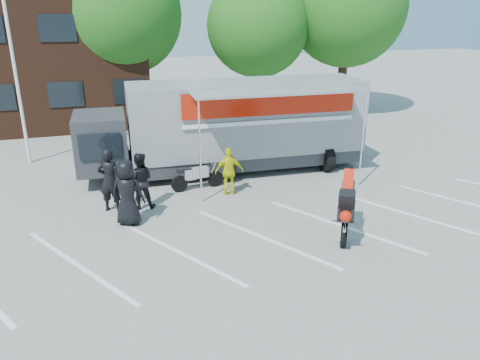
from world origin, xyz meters
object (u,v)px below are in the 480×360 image
spectator_hivis (229,172)px  transporter_truck (234,170)px  tree_right (347,7)px  spectator_leather_c (140,181)px  tree_mid (258,26)px  stunt_bike_rider (344,234)px  parked_motorcycle (198,189)px  tree_left (121,14)px  spectator_leather_b (110,180)px  flagpole (16,31)px  spectator_leather_a (127,193)px

spectator_hivis → transporter_truck: bearing=-102.9°
tree_right → spectator_leather_c: (-12.71, -10.43, -4.99)m
tree_mid → stunt_bike_rider: 15.54m
parked_motorcycle → stunt_bike_rider: bearing=-152.6°
tree_mid → spectator_hivis: 12.45m
tree_left → transporter_truck: 11.35m
tree_mid → parked_motorcycle: 12.45m
tree_right → spectator_hivis: 15.03m
spectator_leather_b → spectator_hivis: 3.81m
stunt_bike_rider → parked_motorcycle: bearing=155.1°
parked_motorcycle → spectator_hivis: 1.46m
tree_mid → parked_motorcycle: (-5.69, -9.91, -4.94)m
tree_right → spectator_hivis: size_ratio=5.64×
flagpole → tree_right: 16.88m
spectator_leather_b → spectator_leather_c: (0.88, -0.04, -0.11)m
transporter_truck → parked_motorcycle: 2.35m
spectator_leather_a → spectator_leather_c: bearing=-90.2°
stunt_bike_rider → tree_right: bearing=92.7°
flagpole → transporter_truck: size_ratio=0.76×
spectator_leather_a → spectator_leather_c: (0.46, 1.09, -0.07)m
flagpole → spectator_hivis: (6.46, -5.72, -4.24)m
tree_left → parked_motorcycle: size_ratio=4.56×
flagpole → spectator_hivis: flagpole is taller
tree_right → stunt_bike_rider: tree_right is taller
tree_left → transporter_truck: tree_left is taller
transporter_truck → spectator_hivis: transporter_truck is taller
tree_left → tree_right: bearing=-7.1°
spectator_leather_b → spectator_leather_c: bearing=-160.7°
stunt_bike_rider → tree_left: bearing=137.0°
tree_right → transporter_truck: (-8.90, -7.89, -5.88)m
transporter_truck → spectator_hivis: (-0.88, -2.34, 0.81)m
parked_motorcycle → spectator_hivis: size_ratio=1.17×
flagpole → spectator_leather_a: 8.69m
spectator_leather_a → spectator_hivis: 3.63m
transporter_truck → spectator_hivis: 2.62m
parked_motorcycle → spectator_leather_b: (-2.90, -0.98, 0.99)m
flagpole → spectator_leather_b: size_ratio=4.03×
spectator_leather_b → spectator_leather_a: bearing=132.1°
tree_mid → spectator_leather_b: bearing=-128.3°
tree_right → spectator_leather_b: tree_right is taller
flagpole → spectator_leather_a: bearing=-66.3°
tree_left → tree_right: 12.10m
spectator_leather_c → spectator_hivis: (2.92, 0.20, -0.08)m
flagpole → stunt_bike_rider: (8.64, -9.50, -5.05)m
tree_mid → transporter_truck: 10.49m
spectator_hivis → tree_left: bearing=-71.5°
spectator_leather_b → spectator_leather_c: size_ratio=1.12×
tree_left → spectator_hivis: 12.84m
spectator_leather_c → spectator_hivis: bearing=-167.2°
tree_right → parked_motorcycle: 15.41m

